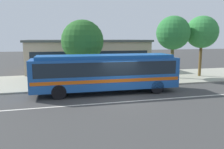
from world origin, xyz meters
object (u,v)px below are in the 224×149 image
(pedestrian_walking_along_curb, at_px, (119,72))
(street_tree_near_stop, at_px, (83,41))
(pedestrian_standing_by_tree, at_px, (101,74))
(transit_bus, at_px, (106,71))
(pedestrian_waiting_near_sign, at_px, (130,72))
(street_tree_mid_block, at_px, (173,33))
(street_tree_far_end, at_px, (202,32))

(pedestrian_walking_along_curb, bearing_deg, street_tree_near_stop, 152.77)
(street_tree_near_stop, bearing_deg, pedestrian_walking_along_curb, -27.23)
(pedestrian_walking_along_curb, bearing_deg, pedestrian_standing_by_tree, -160.93)
(pedestrian_walking_along_curb, xyz_separation_m, street_tree_near_stop, (-3.00, 1.54, 2.70))
(transit_bus, height_order, pedestrian_walking_along_curb, transit_bus)
(pedestrian_waiting_near_sign, distance_m, pedestrian_standing_by_tree, 2.95)
(pedestrian_waiting_near_sign, xyz_separation_m, street_tree_mid_block, (4.88, 1.34, 3.48))
(street_tree_near_stop, height_order, street_tree_far_end, street_tree_far_end)
(street_tree_near_stop, bearing_deg, street_tree_mid_block, -1.03)
(transit_bus, xyz_separation_m, street_tree_mid_block, (7.85, 4.26, 2.90))
(transit_bus, relative_size, pedestrian_waiting_near_sign, 6.50)
(street_tree_mid_block, bearing_deg, transit_bus, -151.53)
(pedestrian_standing_by_tree, height_order, street_tree_near_stop, street_tree_near_stop)
(street_tree_near_stop, bearing_deg, pedestrian_waiting_near_sign, -20.22)
(transit_bus, xyz_separation_m, pedestrian_waiting_near_sign, (2.97, 2.92, -0.57))
(pedestrian_walking_along_curb, bearing_deg, street_tree_mid_block, 13.08)
(pedestrian_waiting_near_sign, distance_m, street_tree_far_end, 9.11)
(street_tree_mid_block, xyz_separation_m, street_tree_far_end, (3.37, 0.13, 0.11))
(street_tree_mid_block, relative_size, street_tree_far_end, 0.99)
(pedestrian_standing_by_tree, distance_m, street_tree_mid_block, 8.74)
(transit_bus, height_order, pedestrian_standing_by_tree, transit_bus)
(pedestrian_waiting_near_sign, bearing_deg, street_tree_mid_block, 15.38)
(transit_bus, bearing_deg, street_tree_near_stop, 104.06)
(pedestrian_waiting_near_sign, relative_size, street_tree_far_end, 0.27)
(pedestrian_standing_by_tree, xyz_separation_m, street_tree_far_end, (11.12, 2.14, 3.61))
(transit_bus, distance_m, street_tree_near_stop, 5.03)
(pedestrian_waiting_near_sign, bearing_deg, transit_bus, -135.55)
(pedestrian_standing_by_tree, height_order, street_tree_mid_block, street_tree_mid_block)
(pedestrian_standing_by_tree, relative_size, street_tree_far_end, 0.26)
(transit_bus, bearing_deg, pedestrian_standing_by_tree, 87.62)
(pedestrian_walking_along_curb, bearing_deg, transit_bus, -123.40)
(transit_bus, distance_m, street_tree_far_end, 12.42)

